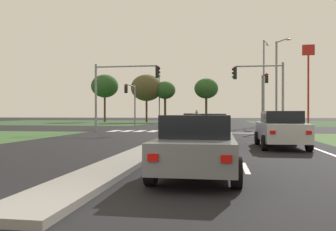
% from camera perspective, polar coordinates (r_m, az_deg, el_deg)
% --- Properties ---
extents(ground_plane, '(200.00, 200.00, 0.00)m').
position_cam_1_polar(ground_plane, '(34.14, 4.08, -2.25)').
color(ground_plane, black).
extents(grass_verge_far_left, '(35.00, 35.00, 0.01)m').
position_cam_1_polar(grass_verge_far_left, '(65.00, -17.01, -1.07)').
color(grass_verge_far_left, '#2D4C28').
rests_on(grass_verge_far_left, ground).
extents(median_island_near, '(1.20, 22.00, 0.14)m').
position_cam_1_polar(median_island_near, '(15.32, -1.85, -5.07)').
color(median_island_near, gray).
rests_on(median_island_near, ground).
extents(median_island_far, '(1.20, 36.00, 0.14)m').
position_cam_1_polar(median_island_far, '(59.07, 6.09, -1.13)').
color(median_island_far, gray).
rests_on(median_island_far, ground).
extents(lane_dash_near, '(0.14, 2.00, 0.01)m').
position_cam_1_polar(lane_dash_near, '(9.69, 12.86, -8.58)').
color(lane_dash_near, silver).
rests_on(lane_dash_near, ground).
extents(lane_dash_second, '(0.14, 2.00, 0.01)m').
position_cam_1_polar(lane_dash_second, '(15.64, 11.31, -5.21)').
color(lane_dash_second, silver).
rests_on(lane_dash_second, ground).
extents(lane_dash_third, '(0.14, 2.00, 0.01)m').
position_cam_1_polar(lane_dash_third, '(21.61, 10.62, -3.70)').
color(lane_dash_third, silver).
rests_on(lane_dash_third, ground).
extents(lane_dash_fourth, '(0.14, 2.00, 0.01)m').
position_cam_1_polar(lane_dash_fourth, '(27.60, 10.23, -2.84)').
color(lane_dash_fourth, silver).
rests_on(lane_dash_fourth, ground).
extents(lane_dash_fifth, '(0.14, 2.00, 0.01)m').
position_cam_1_polar(lane_dash_fifth, '(33.59, 9.98, -2.29)').
color(lane_dash_fifth, silver).
rests_on(lane_dash_fifth, ground).
extents(edge_line_right, '(0.14, 24.00, 0.01)m').
position_cam_1_polar(edge_line_right, '(16.55, 22.95, -4.92)').
color(edge_line_right, silver).
rests_on(edge_line_right, ground).
extents(stop_bar_near, '(6.40, 0.50, 0.01)m').
position_cam_1_polar(stop_bar_near, '(27.05, 10.89, -2.90)').
color(stop_bar_near, silver).
rests_on(stop_bar_near, ground).
extents(crosswalk_bar_near, '(0.70, 2.80, 0.01)m').
position_cam_1_polar(crosswalk_bar_near, '(30.27, -8.94, -2.57)').
color(crosswalk_bar_near, silver).
rests_on(crosswalk_bar_near, ground).
extents(crosswalk_bar_second, '(0.70, 2.80, 0.01)m').
position_cam_1_polar(crosswalk_bar_second, '(29.94, -6.84, -2.60)').
color(crosswalk_bar_second, silver).
rests_on(crosswalk_bar_second, ground).
extents(crosswalk_bar_third, '(0.70, 2.80, 0.01)m').
position_cam_1_polar(crosswalk_bar_third, '(29.65, -4.70, -2.62)').
color(crosswalk_bar_third, silver).
rests_on(crosswalk_bar_third, ground).
extents(crosswalk_bar_fourth, '(0.70, 2.80, 0.01)m').
position_cam_1_polar(crosswalk_bar_fourth, '(29.40, -2.52, -2.65)').
color(crosswalk_bar_fourth, silver).
rests_on(crosswalk_bar_fourth, ground).
extents(crosswalk_bar_fifth, '(0.70, 2.80, 0.01)m').
position_cam_1_polar(crosswalk_bar_fifth, '(29.20, -0.30, -2.67)').
color(crosswalk_bar_fifth, silver).
rests_on(crosswalk_bar_fifth, ground).
extents(crosswalk_bar_sixth, '(0.70, 2.80, 0.01)m').
position_cam_1_polar(crosswalk_bar_sixth, '(29.04, 1.94, -2.68)').
color(crosswalk_bar_sixth, silver).
rests_on(crosswalk_bar_sixth, ground).
extents(crosswalk_bar_seventh, '(0.70, 2.80, 0.01)m').
position_cam_1_polar(crosswalk_bar_seventh, '(28.92, 4.21, -2.70)').
color(crosswalk_bar_seventh, silver).
rests_on(crosswalk_bar_seventh, ground).
extents(car_silver_near, '(1.95, 4.41, 1.62)m').
position_cam_1_polar(car_silver_near, '(15.88, 18.39, -2.17)').
color(car_silver_near, '#B7B7BC').
rests_on(car_silver_near, ground).
extents(car_navy_second, '(2.07, 4.17, 1.50)m').
position_cam_1_polar(car_navy_second, '(16.38, 6.83, -2.28)').
color(car_navy_second, '#161E47').
rests_on(car_navy_second, ground).
extents(car_white_third, '(4.19, 2.03, 1.49)m').
position_cam_1_polar(car_white_third, '(34.64, 5.95, -0.95)').
color(car_white_third, silver).
rests_on(car_white_third, ground).
extents(car_teal_fourth, '(2.06, 4.16, 1.59)m').
position_cam_1_polar(car_teal_fourth, '(56.19, 3.52, -0.44)').
color(car_teal_fourth, '#19565B').
rests_on(car_teal_fourth, ground).
extents(car_beige_fifth, '(1.99, 4.38, 1.55)m').
position_cam_1_polar(car_beige_fifth, '(67.95, 4.51, -0.34)').
color(car_beige_fifth, '#BCAD8E').
rests_on(car_beige_fifth, ground).
extents(car_maroon_sixth, '(2.06, 4.56, 1.48)m').
position_cam_1_polar(car_maroon_sixth, '(61.54, 4.13, -0.43)').
color(car_maroon_sixth, maroon).
rests_on(car_maroon_sixth, ground).
extents(car_grey_seventh, '(1.96, 4.59, 1.46)m').
position_cam_1_polar(car_grey_seventh, '(8.39, 4.98, -4.80)').
color(car_grey_seventh, slate).
rests_on(car_grey_seventh, ground).
extents(car_blue_eighth, '(2.04, 4.18, 1.51)m').
position_cam_1_polar(car_blue_eighth, '(24.55, 7.50, -1.43)').
color(car_blue_eighth, navy).
rests_on(car_blue_eighth, ground).
extents(traffic_signal_far_left, '(0.32, 4.29, 5.08)m').
position_cam_1_polar(traffic_signal_far_left, '(40.40, -6.15, 3.10)').
color(traffic_signal_far_left, gray).
rests_on(traffic_signal_far_left, ground).
extents(traffic_signal_near_right, '(4.00, 0.32, 5.51)m').
position_cam_1_polar(traffic_signal_near_right, '(27.69, 15.81, 4.94)').
color(traffic_signal_near_right, gray).
rests_on(traffic_signal_near_right, ground).
extents(traffic_signal_far_right, '(0.32, 4.07, 6.01)m').
position_cam_1_polar(traffic_signal_far_right, '(39.58, 15.78, 3.99)').
color(traffic_signal_far_right, gray).
rests_on(traffic_signal_far_right, ground).
extents(traffic_signal_near_left, '(5.64, 0.32, 5.71)m').
position_cam_1_polar(traffic_signal_near_left, '(28.75, -8.16, 5.23)').
color(traffic_signal_near_left, gray).
rests_on(traffic_signal_near_left, ground).
extents(street_lamp_second, '(1.16, 2.04, 8.66)m').
position_cam_1_polar(street_lamp_second, '(35.17, 17.91, 5.74)').
color(street_lamp_second, gray).
rests_on(street_lamp_second, ground).
extents(street_lamp_third, '(1.15, 2.33, 10.93)m').
position_cam_1_polar(street_lamp_third, '(45.45, 15.83, 5.99)').
color(street_lamp_third, gray).
rests_on(street_lamp_third, ground).
extents(street_lamp_fourth, '(1.91, 0.96, 8.20)m').
position_cam_1_polar(street_lamp_fourth, '(62.09, -1.63, 3.12)').
color(street_lamp_fourth, gray).
rests_on(street_lamp_fourth, ground).
extents(pedestrian_at_median, '(0.34, 0.34, 1.90)m').
position_cam_1_polar(pedestrian_at_median, '(42.33, 4.83, -0.01)').
color(pedestrian_at_median, '#4C4C4C').
rests_on(pedestrian_at_median, median_island_far).
extents(fastfood_pole_sign, '(1.80, 0.40, 12.11)m').
position_cam_1_polar(fastfood_pole_sign, '(56.77, 22.48, 7.62)').
color(fastfood_pole_sign, red).
rests_on(fastfood_pole_sign, ground).
extents(treeline_near, '(5.14, 5.14, 9.00)m').
position_cam_1_polar(treeline_near, '(65.96, -10.57, 4.85)').
color(treeline_near, '#423323').
rests_on(treeline_near, ground).
extents(treeline_second, '(5.57, 5.57, 8.55)m').
position_cam_1_polar(treeline_second, '(61.07, -3.62, 4.64)').
color(treeline_second, '#423323').
rests_on(treeline_second, ground).
extents(treeline_third, '(3.67, 3.67, 7.29)m').
position_cam_1_polar(treeline_third, '(60.40, -0.49, 4.21)').
color(treeline_third, '#423323').
rests_on(treeline_third, ground).
extents(treeline_fourth, '(4.40, 4.40, 8.10)m').
position_cam_1_polar(treeline_fourth, '(63.44, 6.43, 4.49)').
color(treeline_fourth, '#423323').
rests_on(treeline_fourth, ground).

